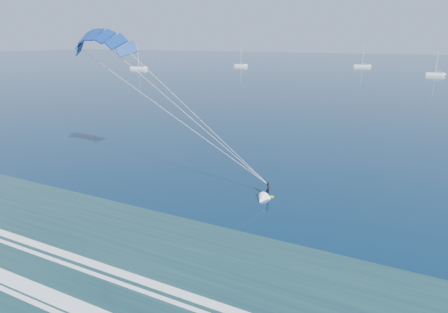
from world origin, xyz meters
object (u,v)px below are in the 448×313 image
at_px(kitesurfer_rig, 182,110).
at_px(sailboat_3, 435,74).
at_px(sailboat_1, 241,65).
at_px(sailboat_2, 362,66).
at_px(sailboat_0, 139,68).

distance_m(kitesurfer_rig, sailboat_3, 169.13).
height_order(kitesurfer_rig, sailboat_1, kitesurfer_rig).
height_order(sailboat_2, sailboat_3, sailboat_2).
relative_size(sailboat_2, sailboat_3, 1.15).
relative_size(sailboat_0, sailboat_1, 1.30).
bearing_deg(kitesurfer_rig, sailboat_2, 94.39).
bearing_deg(sailboat_2, sailboat_0, -144.63).
relative_size(kitesurfer_rig, sailboat_1, 2.14).
bearing_deg(sailboat_2, sailboat_3, -48.33).
xyz_separation_m(kitesurfer_rig, sailboat_0, (-118.16, 137.37, -8.07)).
relative_size(sailboat_1, sailboat_2, 0.86).
height_order(sailboat_1, sailboat_3, sailboat_3).
bearing_deg(kitesurfer_rig, sailboat_3, 82.70).
bearing_deg(kitesurfer_rig, sailboat_0, 130.70).
distance_m(sailboat_1, sailboat_2, 69.15).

